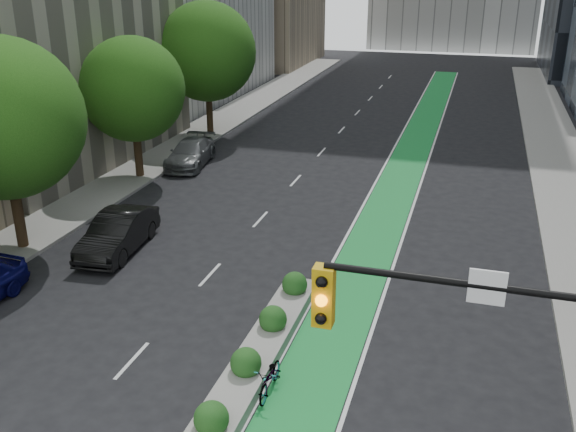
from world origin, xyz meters
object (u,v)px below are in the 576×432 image
Objects in this scene: median_planter at (258,351)px; bicycle at (270,378)px; parked_car_left_far at (190,153)px; parked_car_left_mid at (118,233)px.

median_planter is 1.50m from bicycle.
parked_car_left_far reaches higher than bicycle.
median_planter is 5.78× the size of bicycle.
bicycle is (0.80, -1.26, 0.09)m from median_planter.
parked_car_left_mid reaches higher than bicycle.
parked_car_left_mid is (-8.20, 5.92, 0.44)m from median_planter.
parked_car_left_mid is at bearing 140.51° from bicycle.
bicycle is at bearing -67.42° from parked_car_left_far.
parked_car_left_mid reaches higher than median_planter.
bicycle is 0.36× the size of parked_car_left_mid.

